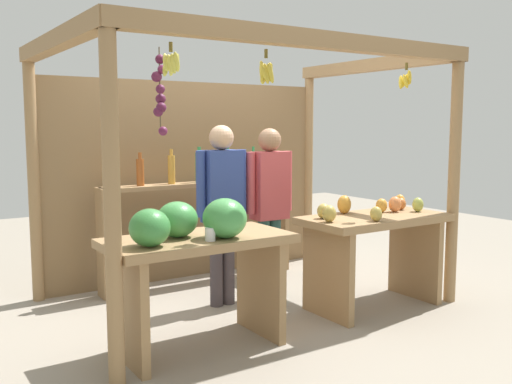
{
  "coord_description": "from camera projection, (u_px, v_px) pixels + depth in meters",
  "views": [
    {
      "loc": [
        -2.63,
        -4.21,
        1.55
      ],
      "look_at": [
        0.0,
        -0.2,
        0.99
      ],
      "focal_mm": 40.17,
      "sensor_mm": 36.0,
      "label": 1
    }
  ],
  "objects": [
    {
      "name": "ground_plane",
      "position": [
        244.0,
        300.0,
        5.11
      ],
      "size": [
        12.0,
        12.0,
        0.0
      ],
      "primitive_type": "plane",
      "color": "gray",
      "rests_on": "ground"
    },
    {
      "name": "market_stall",
      "position": [
        217.0,
        152.0,
        5.33
      ],
      "size": [
        3.17,
        2.14,
        2.21
      ],
      "color": "#99754C",
      "rests_on": "ground"
    },
    {
      "name": "fruit_counter_left",
      "position": [
        195.0,
        252.0,
        3.89
      ],
      "size": [
        1.28,
        0.67,
        1.07
      ],
      "color": "#99754C",
      "rests_on": "ground"
    },
    {
      "name": "fruit_counter_right",
      "position": [
        374.0,
        238.0,
        4.87
      ],
      "size": [
        1.28,
        0.64,
        0.95
      ],
      "color": "#99754C",
      "rests_on": "ground"
    },
    {
      "name": "bottle_shelf_unit",
      "position": [
        200.0,
        202.0,
        5.63
      ],
      "size": [
        2.04,
        0.22,
        1.35
      ],
      "color": "#99754C",
      "rests_on": "ground"
    },
    {
      "name": "vendor_man",
      "position": [
        222.0,
        199.0,
        4.88
      ],
      "size": [
        0.48,
        0.21,
        1.56
      ],
      "rotation": [
        0.0,
        0.0,
        0.09
      ],
      "color": "#453D42",
      "rests_on": "ground"
    },
    {
      "name": "vendor_woman",
      "position": [
        269.0,
        197.0,
        5.14
      ],
      "size": [
        0.48,
        0.21,
        1.53
      ],
      "rotation": [
        0.0,
        0.0,
        0.06
      ],
      "color": "#2A5853",
      "rests_on": "ground"
    }
  ]
}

